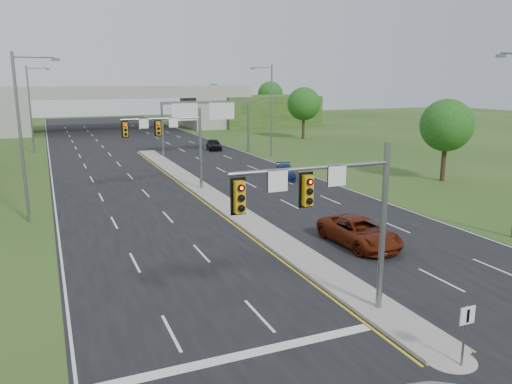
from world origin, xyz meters
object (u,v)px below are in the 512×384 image
object	(u,v)px
car_far_a	(360,232)
car_far_c	(214,144)
signal_mast_near	(336,206)
sign_gantry	(206,113)
car_far_b	(285,172)
keep_right_sign	(466,326)
signal_mast_far	(174,136)
overpass	(114,111)

from	to	relation	value
car_far_a	car_far_c	size ratio (longest dim) A/B	1.34
signal_mast_near	car_far_a	xyz separation A→B (m)	(6.32, 7.39, -3.92)
sign_gantry	car_far_b	size ratio (longest dim) A/B	2.63
keep_right_sign	sign_gantry	distance (m)	50.04
signal_mast_near	car_far_a	distance (m)	10.48
signal_mast_near	car_far_a	bearing A→B (deg)	49.45
keep_right_sign	car_far_b	xyz separation A→B (m)	(8.85, 31.26, -0.86)
signal_mast_near	car_far_b	bearing A→B (deg)	67.48
signal_mast_near	signal_mast_far	xyz separation A→B (m)	(0.00, 25.00, 0.00)
signal_mast_far	signal_mast_near	bearing A→B (deg)	-90.00
car_far_a	keep_right_sign	bearing A→B (deg)	-110.99
keep_right_sign	car_far_c	bearing A→B (deg)	80.52
car_far_b	sign_gantry	bearing A→B (deg)	117.49
signal_mast_near	car_far_b	xyz separation A→B (m)	(11.11, 26.81, -4.07)
car_far_b	car_far_c	size ratio (longest dim) A/B	1.04
car_far_b	car_far_c	xyz separation A→B (m)	(-0.01, 21.70, 0.08)
keep_right_sign	car_far_b	world-z (taller)	keep_right_sign
sign_gantry	car_far_b	bearing A→B (deg)	-83.20
keep_right_sign	car_far_c	size ratio (longest dim) A/B	0.52
car_far_b	signal_mast_far	bearing A→B (deg)	-150.05
sign_gantry	car_far_c	bearing A→B (deg)	58.41
keep_right_sign	car_far_a	world-z (taller)	keep_right_sign
car_far_c	signal_mast_near	bearing A→B (deg)	-93.79
overpass	car_far_b	xyz separation A→B (m)	(8.85, -53.26, -2.90)
keep_right_sign	car_far_a	size ratio (longest dim) A/B	0.39
signal_mast_near	car_far_c	world-z (taller)	signal_mast_near
car_far_a	sign_gantry	bearing A→B (deg)	83.92
signal_mast_far	sign_gantry	distance (m)	21.91
car_far_a	overpass	bearing A→B (deg)	91.11
overpass	car_far_a	bearing A→B (deg)	-86.81
car_far_b	signal_mast_near	bearing A→B (deg)	-91.82
signal_mast_far	car_far_a	xyz separation A→B (m)	(6.32, -17.61, -3.92)
overpass	car_far_a	size ratio (longest dim) A/B	14.08
keep_right_sign	car_far_c	world-z (taller)	keep_right_sign
signal_mast_near	keep_right_sign	bearing A→B (deg)	-63.06
car_far_b	car_far_c	world-z (taller)	car_far_c
sign_gantry	signal_mast_near	bearing A→B (deg)	-101.25
car_far_b	keep_right_sign	bearing A→B (deg)	-85.11
overpass	car_far_c	size ratio (longest dim) A/B	18.91
car_far_a	signal_mast_near	bearing A→B (deg)	-132.63
signal_mast_near	overpass	size ratio (longest dim) A/B	0.09
sign_gantry	car_far_a	xyz separation A→B (m)	(-2.63, -37.61, -4.43)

